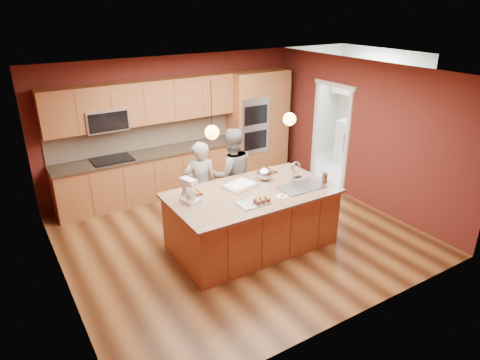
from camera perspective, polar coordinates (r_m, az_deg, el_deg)
floor at (r=7.31m, az=-0.27°, el=-7.26°), size 5.50×5.50×0.00m
ceiling at (r=6.40m, az=-0.32°, el=14.14°), size 5.50×5.50×0.00m
wall_back at (r=8.87m, az=-8.84°, el=7.42°), size 5.50×0.00×5.50m
wall_front at (r=4.97m, az=15.03°, el=-5.86°), size 5.50×0.00×5.50m
wall_left at (r=5.90m, az=-23.73°, el=-2.37°), size 0.00×5.00×5.00m
wall_right at (r=8.43m, az=15.94°, el=6.00°), size 0.00×5.00×5.00m
cabinet_run at (r=8.51m, az=-12.20°, el=3.94°), size 3.74×0.64×2.30m
oven_column at (r=9.51m, az=2.30°, el=7.48°), size 1.30×0.62×2.30m
doorway_trim at (r=9.04m, az=11.97°, el=5.50°), size 0.08×1.11×2.20m
laundry_room at (r=10.25m, az=17.61°, el=12.16°), size 2.60×2.70×2.70m
pendant_left at (r=5.90m, az=-3.74°, el=6.40°), size 0.20×0.20×0.80m
pendant_right at (r=6.61m, az=6.62°, el=8.10°), size 0.20×0.20×0.80m
island at (r=6.80m, az=1.70°, el=-5.11°), size 2.57×1.44×1.33m
person_left at (r=7.24m, az=-5.31°, el=-0.78°), size 0.62×0.46×1.56m
person_right at (r=7.49m, az=-1.10°, el=0.68°), size 0.94×0.81×1.69m
stand_mixer at (r=6.24m, az=-6.81°, el=-1.62°), size 0.26×0.31×0.37m
sheet_cake at (r=6.76m, az=-0.02°, el=-0.70°), size 0.59×0.49×0.05m
cooling_rack at (r=6.21m, az=1.72°, el=-3.05°), size 0.45×0.32×0.02m
mixing_bowl at (r=7.00m, az=3.30°, el=0.83°), size 0.26×0.26×0.22m
plate at (r=6.44m, az=5.63°, el=-2.19°), size 0.18×0.18×0.01m
tumbler at (r=7.01m, az=11.22°, el=0.26°), size 0.08×0.08×0.17m
phone at (r=7.18m, az=7.67°, el=0.40°), size 0.14×0.08×0.01m
cupcakes_left at (r=6.51m, az=-6.40°, el=-1.71°), size 0.30×0.22×0.07m
cupcakes_rack at (r=6.21m, az=2.93°, el=-2.63°), size 0.25×0.17×0.08m
cupcakes_right at (r=7.33m, az=3.91°, el=1.26°), size 0.23×0.23×0.07m
washer at (r=10.26m, az=17.81°, el=3.41°), size 0.71×0.72×0.89m
dryer at (r=10.66m, az=14.94°, el=4.92°), size 0.80×0.81×1.05m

